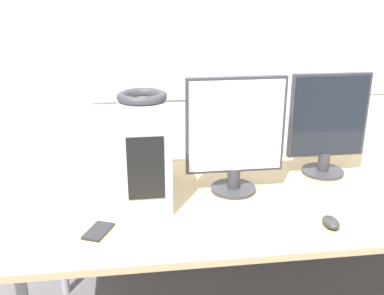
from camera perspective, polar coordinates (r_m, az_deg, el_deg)
name	(u,v)px	position (r m, az deg, el deg)	size (l,w,h in m)	color
wall_back	(273,28)	(2.41, 10.26, 14.75)	(8.00, 0.07, 2.70)	silver
desk	(304,200)	(2.06, 13.98, -6.47)	(2.42, 0.91, 0.70)	tan
pc_tower	(144,149)	(1.89, -6.12, -0.23)	(0.20, 0.43, 0.42)	silver
headphones	(142,96)	(1.83, -6.38, 6.47)	(0.20, 0.20, 0.04)	#333338
monitor_main	(235,134)	(1.91, 5.51, 1.68)	(0.42, 0.20, 0.51)	#333338
monitor_right_near	(328,124)	(2.19, 16.86, 2.82)	(0.37, 0.20, 0.49)	#333338
keyboard	(255,226)	(1.72, 8.01, -9.86)	(0.42, 0.15, 0.02)	silver
mouse	(331,222)	(1.79, 17.22, -9.06)	(0.06, 0.09, 0.04)	#2D2D2D
cell_phone	(98,231)	(1.72, -11.81, -10.35)	(0.12, 0.15, 0.01)	#232328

